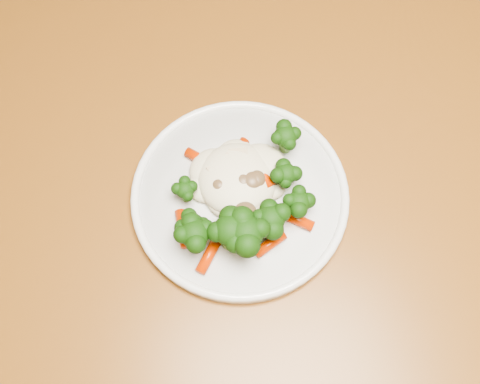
{
  "coord_description": "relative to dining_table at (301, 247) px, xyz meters",
  "views": [
    {
      "loc": [
        -0.29,
        -0.55,
        1.39
      ],
      "look_at": [
        -0.23,
        -0.28,
        0.77
      ],
      "focal_mm": 45.0,
      "sensor_mm": 36.0,
      "label": 1
    }
  ],
  "objects": [
    {
      "name": "meal",
      "position": [
        -0.08,
        0.02,
        0.14
      ],
      "size": [
        0.17,
        0.16,
        0.05
      ],
      "color": "#F2E6C2",
      "rests_on": "plate"
    },
    {
      "name": "plate",
      "position": [
        -0.07,
        0.04,
        0.11
      ],
      "size": [
        0.25,
        0.25,
        0.01
      ],
      "primitive_type": "cylinder",
      "color": "white",
      "rests_on": "dining_table"
    },
    {
      "name": "dining_table",
      "position": [
        0.0,
        0.0,
        0.0
      ],
      "size": [
        1.31,
        1.06,
        0.75
      ],
      "rotation": [
        0.0,
        0.0,
        -0.31
      ],
      "color": "brown",
      "rests_on": "ground"
    }
  ]
}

